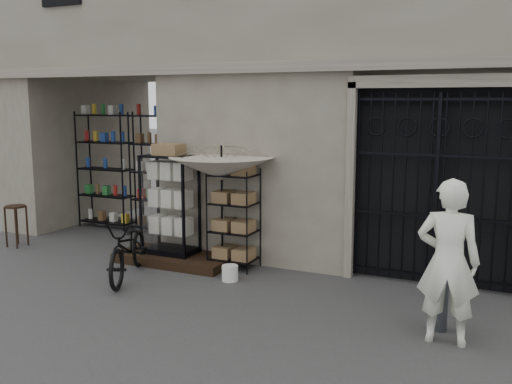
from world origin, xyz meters
The scene contains 14 objects.
ground centered at (0.00, 0.00, 0.00)m, with size 80.00×80.00×0.00m, color black.
main_building centered at (0.00, 4.00, 4.50)m, with size 14.00×4.00×9.00m, color gray.
shop_recess centered at (-4.50, 2.80, 1.50)m, with size 3.00×1.70×3.00m, color black.
shop_shelving centered at (-4.55, 3.30, 1.25)m, with size 2.70×0.50×2.50m, color black.
iron_gate centered at (1.75, 2.28, 1.50)m, with size 2.50×0.21×3.00m.
step_platform centered at (-2.40, 1.55, 0.07)m, with size 2.00×0.90×0.15m, color black.
display_cabinet centered at (-2.49, 1.59, 0.91)m, with size 0.93×0.69×1.82m.
wire_rack centered at (-1.34, 1.71, 0.80)m, with size 0.79×0.62×1.64m.
market_umbrella centered at (-1.55, 1.69, 1.74)m, with size 1.72×1.74×2.43m.
white_bucket centered at (-1.09, 1.07, 0.12)m, with size 0.25×0.25×0.24m, color silver.
bicycle centered at (-2.58, 0.55, 0.00)m, with size 0.64×0.96×1.83m, color black.
wooden_stool centered at (-5.71, 1.24, 0.41)m, with size 0.41×0.41×0.79m.
steel_bollard centered at (2.09, 0.43, 0.40)m, with size 0.15×0.15×0.81m, color #43464D.
shopkeeper centered at (2.17, 0.11, 0.00)m, with size 0.69×1.89×0.45m, color white.
Camera 1 is at (2.81, -6.38, 2.73)m, focal length 40.00 mm.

